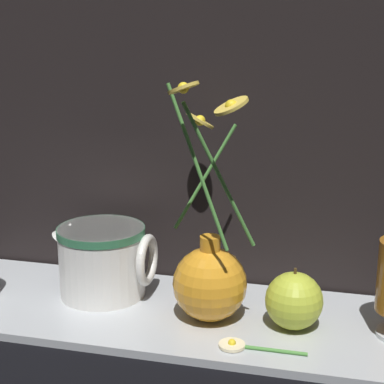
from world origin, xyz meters
name	(u,v)px	position (x,y,z in m)	size (l,w,h in m)	color
ground_plane	(184,319)	(0.00, 0.00, 0.00)	(6.00, 6.00, 0.00)	black
shelf	(184,315)	(0.00, 0.00, 0.01)	(0.80, 0.26, 0.01)	#B2B7BC
vase_with_flowers	(210,278)	(0.04, -0.01, 0.08)	(0.13, 0.23, 0.35)	orange
ceramic_pitcher	(103,258)	(-0.14, 0.03, 0.07)	(0.16, 0.14, 0.12)	white
orange_fruit	(294,301)	(0.16, -0.01, 0.05)	(0.08, 0.08, 0.09)	#B7C638
loose_daisy	(242,346)	(0.10, -0.09, 0.02)	(0.12, 0.04, 0.01)	#4C8E3D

